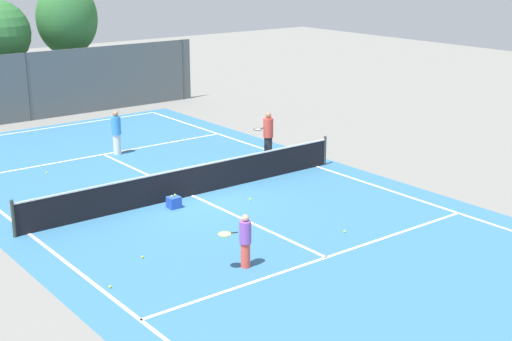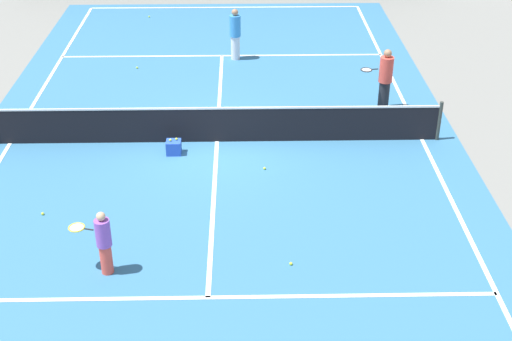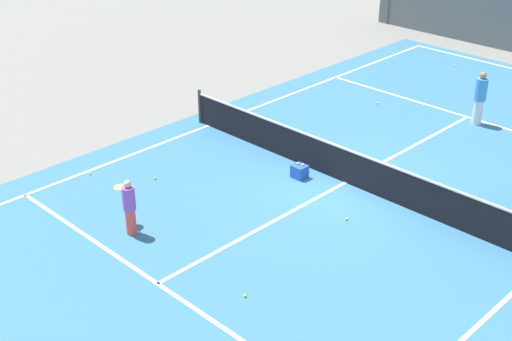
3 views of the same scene
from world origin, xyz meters
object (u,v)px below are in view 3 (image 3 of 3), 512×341
object	(u,v)px
player_0	(480,98)
tennis_ball_3	(456,65)
player_2	(129,206)
tennis_ball_6	(155,178)
tennis_ball_1	(90,174)
tennis_ball_2	(245,296)
tennis_ball_0	(258,123)
tennis_ball_5	(377,103)
ball_crate	(300,171)
tennis_ball_4	(347,219)

from	to	relation	value
player_0	tennis_ball_3	world-z (taller)	player_0
player_2	tennis_ball_6	xyz separation A→B (m)	(-1.77, 2.09, -0.70)
tennis_ball_1	tennis_ball_6	xyz separation A→B (m)	(1.48, 1.09, 0.00)
tennis_ball_2	player_2	bearing A→B (deg)	-177.70
player_0	tennis_ball_3	bearing A→B (deg)	126.70
tennis_ball_0	tennis_ball_1	distance (m)	5.80
player_2	tennis_ball_5	world-z (taller)	player_2
tennis_ball_3	tennis_ball_2	bearing A→B (deg)	-74.05
player_2	tennis_ball_2	size ratio (longest dim) A/B	21.40
tennis_ball_1	tennis_ball_5	xyz separation A→B (m)	(2.50, 9.85, 0.00)
player_2	ball_crate	world-z (taller)	player_2
tennis_ball_3	tennis_ball_5	bearing A→B (deg)	-87.91
tennis_ball_6	tennis_ball_0	bearing A→B (deg)	98.11
player_2	tennis_ball_5	distance (m)	10.90
player_2	tennis_ball_2	bearing A→B (deg)	2.30
tennis_ball_2	tennis_ball_3	distance (m)	16.80
tennis_ball_1	tennis_ball_5	world-z (taller)	same
player_2	tennis_ball_4	xyz separation A→B (m)	(3.26, 4.04, -0.70)
tennis_ball_5	tennis_ball_6	distance (m)	8.82
tennis_ball_3	ball_crate	bearing A→B (deg)	-80.56
tennis_ball_0	tennis_ball_1	world-z (taller)	same
tennis_ball_5	tennis_ball_2	bearing A→B (deg)	-67.56
tennis_ball_6	player_0	bearing A→B (deg)	65.95
player_2	tennis_ball_1	world-z (taller)	player_2
tennis_ball_3	tennis_ball_5	distance (m)	5.46
player_2	tennis_ball_6	world-z (taller)	player_2
player_0	tennis_ball_0	world-z (taller)	player_0
tennis_ball_4	tennis_ball_5	size ratio (longest dim) A/B	1.00
tennis_ball_6	tennis_ball_5	bearing A→B (deg)	83.36
tennis_ball_0	tennis_ball_5	distance (m)	4.43
ball_crate	player_0	bearing A→B (deg)	76.96
tennis_ball_5	tennis_ball_6	bearing A→B (deg)	-96.64
tennis_ball_5	tennis_ball_4	bearing A→B (deg)	-59.52
tennis_ball_1	player_0	bearing A→B (deg)	61.65
player_2	tennis_ball_0	distance (m)	7.21
tennis_ball_4	tennis_ball_5	bearing A→B (deg)	120.48
tennis_ball_4	tennis_ball_0	bearing A→B (deg)	154.53
ball_crate	tennis_ball_4	bearing A→B (deg)	-20.93
player_2	tennis_ball_0	size ratio (longest dim) A/B	21.40
player_0	player_2	bearing A→B (deg)	-102.12
tennis_ball_1	ball_crate	bearing A→B (deg)	43.08
tennis_ball_6	tennis_ball_1	bearing A→B (deg)	-143.68
ball_crate	tennis_ball_4	size ratio (longest dim) A/B	6.45
tennis_ball_4	tennis_ball_6	size ratio (longest dim) A/B	1.00
player_0	tennis_ball_5	distance (m)	3.47
tennis_ball_1	tennis_ball_3	bearing A→B (deg)	81.45
tennis_ball_1	tennis_ball_4	world-z (taller)	same
tennis_ball_0	ball_crate	bearing A→B (deg)	-28.40
tennis_ball_2	tennis_ball_6	size ratio (longest dim) A/B	1.00
ball_crate	tennis_ball_5	bearing A→B (deg)	105.95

